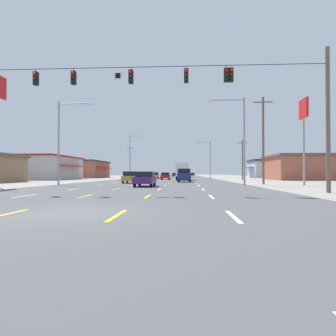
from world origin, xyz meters
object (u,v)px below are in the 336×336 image
at_px(pole_sign_right_row_0, 304,119).
at_px(hatchback_inner_left_farther, 155,175).
at_px(box_truck_inner_right_midfar, 182,170).
at_px(sedan_center_turn_nearest, 145,179).
at_px(hatchback_far_right_distant_c, 193,174).
at_px(streetlight_right_row_1, 209,157).
at_px(sedan_center_turn_far, 165,176).
at_px(streetlight_left_row_0, 62,136).
at_px(streetlight_right_row_0, 240,134).
at_px(hatchback_inner_left_near, 130,177).
at_px(streetlight_left_row_1, 131,154).
at_px(suv_inner_right_mid, 184,175).
at_px(sedan_inner_right_distant_a, 183,175).
at_px(sedan_center_turn_distant_b, 175,175).
at_px(sedan_far_left_farthest, 149,175).

bearing_deg(pole_sign_right_row_0, hatchback_inner_left_farther, 117.57).
height_order(box_truck_inner_right_midfar, hatchback_inner_left_farther, box_truck_inner_right_midfar).
height_order(sedan_center_turn_nearest, hatchback_far_right_distant_c, hatchback_far_right_distant_c).
xyz_separation_m(hatchback_far_right_distant_c, streetlight_right_row_1, (2.59, -59.58, 4.60)).
xyz_separation_m(sedan_center_turn_far, streetlight_left_row_0, (-9.53, -29.46, 4.62)).
height_order(streetlight_left_row_0, streetlight_right_row_0, streetlight_right_row_0).
height_order(box_truck_inner_right_midfar, pole_sign_right_row_0, pole_sign_right_row_0).
relative_size(hatchback_inner_left_near, hatchback_far_right_distant_c, 1.00).
relative_size(hatchback_inner_left_farther, streetlight_left_row_1, 0.36).
bearing_deg(hatchback_inner_left_near, pole_sign_right_row_0, -16.60).
distance_m(box_truck_inner_right_midfar, pole_sign_right_row_0, 28.38).
bearing_deg(streetlight_right_row_0, hatchback_inner_left_farther, 108.42).
bearing_deg(streetlight_left_row_1, sedan_center_turn_far, -54.70).
height_order(suv_inner_right_mid, streetlight_left_row_0, streetlight_left_row_0).
xyz_separation_m(box_truck_inner_right_midfar, streetlight_left_row_0, (-13.04, -25.32, 3.54)).
relative_size(box_truck_inner_right_midfar, pole_sign_right_row_0, 0.77).
bearing_deg(sedan_inner_right_distant_a, streetlight_right_row_0, -83.67).
height_order(sedan_center_turn_far, streetlight_right_row_1, streetlight_right_row_1).
relative_size(suv_inner_right_mid, hatchback_inner_left_farther, 1.26).
relative_size(hatchback_inner_left_near, sedan_inner_right_distant_a, 0.87).
relative_size(hatchback_inner_left_near, hatchback_inner_left_farther, 1.00).
xyz_separation_m(suv_inner_right_mid, streetlight_left_row_1, (-13.55, 30.42, 5.17)).
relative_size(pole_sign_right_row_0, streetlight_left_row_0, 1.01).
distance_m(sedan_inner_right_distant_a, streetlight_left_row_1, 20.82).
bearing_deg(suv_inner_right_mid, sedan_center_turn_distant_b, 93.22).
relative_size(box_truck_inner_right_midfar, sedan_center_turn_far, 1.60).
height_order(sedan_center_turn_far, pole_sign_right_row_0, pole_sign_right_row_0).
bearing_deg(hatchback_inner_left_near, streetlight_left_row_0, -132.80).
relative_size(sedan_far_left_farthest, sedan_center_turn_distant_b, 1.00).
distance_m(hatchback_inner_left_near, sedan_far_left_farthest, 50.30).
relative_size(sedan_far_left_farthest, streetlight_left_row_1, 0.41).
height_order(hatchback_inner_left_near, streetlight_right_row_1, streetlight_right_row_1).
xyz_separation_m(suv_inner_right_mid, pole_sign_right_row_0, (13.02, -11.79, 6.15)).
relative_size(suv_inner_right_mid, pole_sign_right_row_0, 0.52).
distance_m(sedan_center_turn_distant_b, pole_sign_right_row_0, 80.38).
bearing_deg(streetlight_right_row_0, streetlight_right_row_1, 89.98).
bearing_deg(pole_sign_right_row_0, box_truck_inner_right_midfar, 118.76).
bearing_deg(streetlight_right_row_0, box_truck_inner_right_midfar, 104.28).
xyz_separation_m(pole_sign_right_row_0, streetlight_right_row_0, (-6.96, -0.89, -1.72)).
bearing_deg(pole_sign_right_row_0, sedan_center_turn_nearest, -166.12).
height_order(suv_inner_right_mid, pole_sign_right_row_0, pole_sign_right_row_0).
distance_m(box_truck_inner_right_midfar, hatchback_far_right_distant_c, 77.46).
xyz_separation_m(sedan_center_turn_nearest, sedan_center_turn_distant_b, (0.04, 82.50, 0.00)).
xyz_separation_m(box_truck_inner_right_midfar, sedan_inner_right_distant_a, (-0.02, 32.97, -1.08)).
bearing_deg(sedan_center_turn_distant_b, sedan_inner_right_distant_a, -80.95).
distance_m(sedan_center_turn_far, hatchback_inner_left_farther, 10.28).
height_order(box_truck_inner_right_midfar, hatchback_far_right_distant_c, box_truck_inner_right_midfar).
bearing_deg(suv_inner_right_mid, sedan_center_turn_nearest, -103.34).
bearing_deg(streetlight_left_row_1, streetlight_left_row_0, -89.83).
bearing_deg(hatchback_inner_left_farther, streetlight_left_row_0, -99.28).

